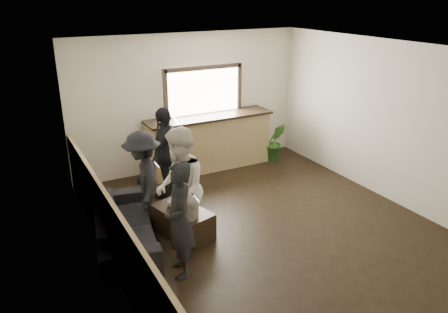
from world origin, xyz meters
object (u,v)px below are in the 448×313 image
person_b (180,189)px  person_d (166,153)px  cup_a (171,204)px  coffee_table (183,222)px  sofa (124,225)px  person_a (179,220)px  cup_b (195,206)px  potted_plant (275,142)px  person_c (143,180)px  bar_counter (209,139)px

person_b → person_d: (0.41, 1.66, -0.06)m
cup_a → person_b: 0.60m
coffee_table → person_d: (0.30, 1.41, 0.62)m
sofa → cup_a: (0.75, 0.00, 0.17)m
coffee_table → person_a: size_ratio=0.61×
cup_b → person_b: size_ratio=0.06×
coffee_table → person_a: person_a is taller
potted_plant → cup_a: bearing=-150.2°
coffee_table → person_c: person_c is taller
person_b → person_d: person_b is taller
person_a → person_d: 2.42m
bar_counter → person_c: 2.64m
sofa → cup_b: size_ratio=20.78×
coffee_table → person_b: person_b is taller
cup_b → person_c: size_ratio=0.06×
potted_plant → bar_counter: bearing=168.8°
person_b → person_c: person_b is taller
person_c → coffee_table: bearing=47.8°
bar_counter → person_b: size_ratio=1.50×
sofa → person_c: person_c is taller
bar_counter → coffee_table: bearing=-124.9°
person_a → person_b: size_ratio=0.88×
cup_b → coffee_table: bearing=155.7°
coffee_table → cup_b: cup_b is taller
potted_plant → person_c: bearing=-157.6°
coffee_table → person_c: size_ratio=0.62×
person_a → cup_a: bearing=174.8°
bar_counter → cup_a: 2.72m
coffee_table → cup_a: size_ratio=8.47×
coffee_table → person_a: (-0.41, -0.90, 0.58)m
bar_counter → sofa: (-2.45, -2.11, -0.34)m
potted_plant → person_a: bearing=-140.1°
cup_a → potted_plant: bearing=29.8°
person_b → person_d: bearing=-175.3°
coffee_table → potted_plant: (3.06, 2.00, 0.21)m
person_d → bar_counter: bearing=169.0°
bar_counter → person_d: bearing=-145.9°
cup_a → potted_plant: (3.17, 1.82, -0.05)m
person_b → person_c: bearing=-141.9°
cup_b → person_d: person_d is taller
sofa → bar_counter: bearing=-38.2°
sofa → cup_b: (1.03, -0.26, 0.17)m
cup_a → person_a: person_a is taller
sofa → person_c: 0.77m
person_d → cup_a: bearing=26.6°
coffee_table → potted_plant: 3.66m
coffee_table → potted_plant: size_ratio=1.14×
bar_counter → person_a: (-2.00, -3.19, 0.15)m
bar_counter → cup_b: size_ratio=26.79×
sofa → person_d: (1.15, 1.23, 0.53)m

